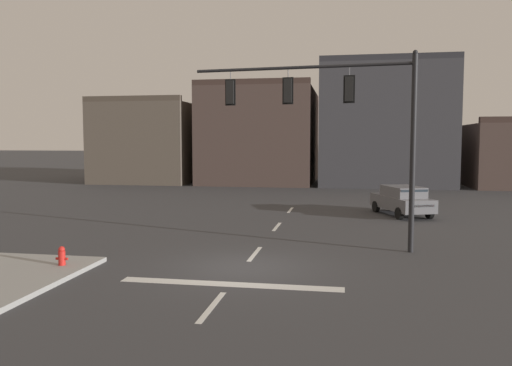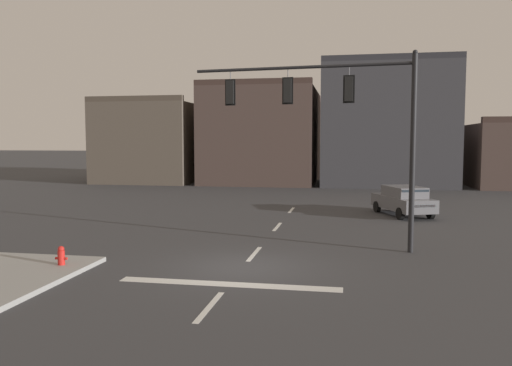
{
  "view_description": "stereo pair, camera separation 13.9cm",
  "coord_description": "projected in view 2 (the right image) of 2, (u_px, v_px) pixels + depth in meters",
  "views": [
    {
      "loc": [
        3.17,
        -15.84,
        4.02
      ],
      "look_at": [
        -0.44,
        4.79,
        2.33
      ],
      "focal_mm": 35.92,
      "sensor_mm": 36.0,
      "label": 1
    },
    {
      "loc": [
        3.31,
        -15.82,
        4.02
      ],
      "look_at": [
        -0.44,
        4.79,
        2.33
      ],
      "focal_mm": 35.92,
      "sensor_mm": 36.0,
      "label": 2
    }
  ],
  "objects": [
    {
      "name": "stop_bar_paint",
      "position": [
        228.0,
        284.0,
        14.46
      ],
      "size": [
        6.4,
        0.5,
        0.01
      ],
      "primitive_type": "cube",
      "color": "silver",
      "rests_on": "ground"
    },
    {
      "name": "lane_centreline",
      "position": [
        254.0,
        254.0,
        18.39
      ],
      "size": [
        0.16,
        26.4,
        0.01
      ],
      "color": "silver",
      "rests_on": "ground"
    },
    {
      "name": "ground_plane",
      "position": [
        243.0,
        267.0,
        16.43
      ],
      "size": [
        400.0,
        400.0,
        0.0
      ],
      "primitive_type": "plane",
      "color": "#353538"
    },
    {
      "name": "building_row",
      "position": [
        369.0,
        138.0,
        49.05
      ],
      "size": [
        56.29,
        13.95,
        11.33
      ],
      "color": "brown",
      "rests_on": "ground"
    },
    {
      "name": "fire_hydrant",
      "position": [
        61.0,
        259.0,
        16.13
      ],
      "size": [
        0.4,
        0.3,
        0.75
      ],
      "color": "red",
      "rests_on": "ground"
    },
    {
      "name": "car_lot_nearside",
      "position": [
        403.0,
        200.0,
        27.89
      ],
      "size": [
        3.24,
        4.75,
        1.61
      ],
      "color": "slate",
      "rests_on": "ground"
    },
    {
      "name": "signal_mast_near_side",
      "position": [
        339.0,
        111.0,
        18.98
      ],
      "size": [
        8.34,
        0.99,
        7.27
      ],
      "color": "black",
      "rests_on": "ground"
    }
  ]
}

